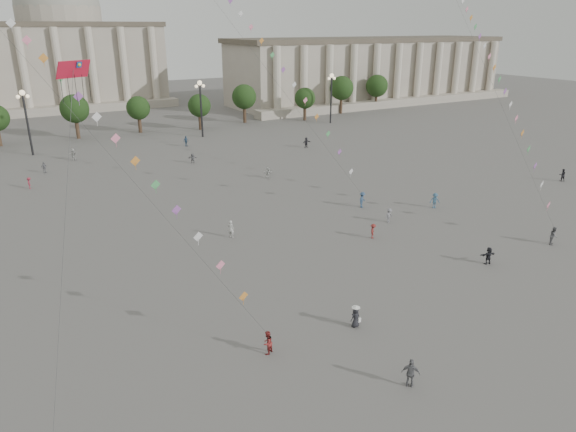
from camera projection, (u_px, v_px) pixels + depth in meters
ground at (367, 336)px, 35.70m from camera, size 360.00×360.00×0.00m
hall_east at (371, 70)px, 144.13m from camera, size 84.00×26.22×17.20m
hall_central at (64, 50)px, 135.57m from camera, size 48.30×34.30×35.50m
tree_row at (111, 109)px, 97.09m from camera, size 137.12×5.12×8.00m
lamp_post_mid_west at (25, 111)px, 82.88m from camera, size 2.00×0.90×10.65m
lamp_post_mid_east at (201, 98)px, 96.96m from camera, size 2.00×0.90×10.65m
lamp_post_far_east at (331, 89)px, 111.04m from camera, size 2.00×0.90×10.65m
person_crowd_0 at (186, 141)px, 91.46m from camera, size 1.16×0.76×1.83m
person_crowd_3 at (488, 256)px, 46.20m from camera, size 1.57×0.82×1.62m
person_crowd_4 at (73, 154)px, 81.95m from camera, size 1.70×1.65×1.94m
person_crowd_6 at (389, 215)px, 56.03m from camera, size 1.09×0.69×1.60m
person_crowd_7 at (268, 173)px, 72.39m from camera, size 1.52×0.73×1.57m
person_crowd_8 at (373, 231)px, 51.82m from camera, size 1.08×1.12×1.54m
person_crowd_9 at (306, 142)px, 90.45m from camera, size 1.75×0.80×1.82m
person_crowd_12 at (193, 158)px, 80.26m from camera, size 1.49×0.68×1.55m
person_crowd_13 at (231, 229)px, 52.01m from camera, size 0.76×0.79×1.82m
person_crowd_14 at (435, 201)px, 60.42m from camera, size 1.37×1.19×1.84m
person_crowd_15 at (562, 175)px, 70.92m from camera, size 1.07×1.03×1.73m
person_crowd_16 at (44, 168)px, 74.80m from camera, size 1.05×0.80×1.66m
person_crowd_17 at (29, 183)px, 67.70m from camera, size 0.56×0.98×1.52m
tourist_3 at (411, 373)px, 30.38m from camera, size 1.09×1.12×1.88m
kite_flyer_0 at (267, 343)px, 33.51m from camera, size 1.01×0.94×1.65m
kite_flyer_1 at (362, 200)px, 60.59m from camera, size 1.42×1.23×1.90m
kite_flyer_2 at (554, 236)px, 50.37m from camera, size 1.09×1.00×1.80m
hat_person at (356, 316)px, 36.50m from camera, size 0.82×0.60×1.69m
dragon_kite at (75, 85)px, 30.36m from camera, size 4.18×10.55×26.16m
kite_train_west at (13, 31)px, 40.34m from camera, size 20.05×42.17×58.34m
kite_train_east at (475, 31)px, 67.68m from camera, size 22.19×42.54×59.04m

